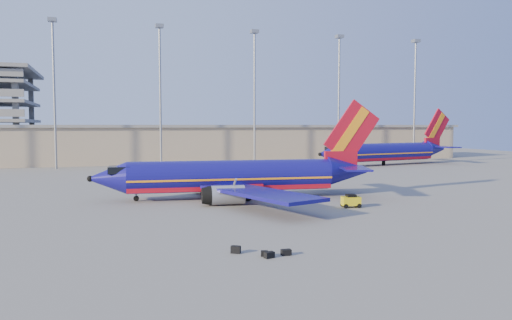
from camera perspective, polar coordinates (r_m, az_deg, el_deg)
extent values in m
plane|color=slate|center=(59.82, -0.88, -4.08)|extent=(220.00, 220.00, 0.00)
cube|color=tan|center=(117.96, -4.22, 1.85)|extent=(120.00, 15.00, 8.00)
cube|color=slate|center=(117.88, -4.23, 3.89)|extent=(122.00, 16.00, 0.60)
cylinder|color=gray|center=(103.28, -22.05, 6.81)|extent=(0.44, 0.44, 28.00)
cube|color=gray|center=(105.03, -22.26, 14.62)|extent=(1.60, 1.60, 0.70)
cylinder|color=gray|center=(103.62, -10.88, 7.02)|extent=(0.44, 0.44, 28.00)
cube|color=gray|center=(105.36, -10.98, 14.81)|extent=(1.60, 1.60, 0.70)
cylinder|color=gray|center=(107.74, -0.17, 6.97)|extent=(0.44, 0.44, 28.00)
cube|color=gray|center=(109.42, -0.17, 14.47)|extent=(1.60, 1.60, 0.70)
cylinder|color=gray|center=(115.24, 9.44, 6.73)|extent=(0.44, 0.44, 28.00)
cube|color=gray|center=(116.81, 9.52, 13.75)|extent=(1.60, 1.60, 0.70)
cylinder|color=gray|center=(125.50, 17.67, 6.36)|extent=(0.44, 0.44, 28.00)
cube|color=gray|center=(126.95, 17.81, 12.82)|extent=(1.60, 1.60, 0.70)
cylinder|color=navy|center=(57.34, -2.88, -1.81)|extent=(23.45, 5.75, 3.58)
cube|color=#AE0E1D|center=(57.44, -2.87, -2.72)|extent=(23.39, 5.08, 1.26)
cube|color=orange|center=(57.37, -2.87, -2.05)|extent=(23.46, 5.79, 0.21)
cone|color=navy|center=(56.82, -16.60, -2.03)|extent=(4.38, 3.95, 3.58)
cube|color=black|center=(56.65, -15.35, -1.09)|extent=(2.55, 2.72, 0.77)
cone|color=navy|center=(61.13, 10.31, -1.19)|extent=(5.35, 4.04, 3.58)
cube|color=#AE0E1D|center=(60.74, 9.65, 0.02)|extent=(4.10, 0.91, 2.13)
cube|color=#AE0E1D|center=(61.12, 10.87, 3.21)|extent=(7.10, 0.98, 7.72)
cube|color=orange|center=(61.04, 10.71, 3.21)|extent=(4.74, 0.85, 6.05)
cube|color=navy|center=(63.99, 8.89, -0.47)|extent=(3.59, 6.48, 0.21)
cube|color=navy|center=(57.92, 11.20, -0.96)|extent=(4.62, 6.78, 0.21)
cube|color=navy|center=(66.02, -2.79, -1.80)|extent=(11.58, 15.44, 0.34)
cube|color=navy|center=(49.40, 0.36, -3.76)|extent=(9.37, 15.75, 0.34)
cube|color=#AE0E1D|center=(57.56, -2.39, -3.09)|extent=(6.13, 4.30, 0.97)
cylinder|color=gray|center=(62.29, -4.66, -2.74)|extent=(3.66, 2.35, 2.03)
cylinder|color=gray|center=(52.41, -3.26, -4.01)|extent=(3.66, 2.35, 2.03)
cylinder|color=gray|center=(56.91, -13.54, -4.07)|extent=(0.25, 0.25, 1.06)
cylinder|color=black|center=(56.94, -13.53, -4.29)|extent=(0.64, 0.30, 0.62)
cylinder|color=black|center=(60.30, -1.88, -3.63)|extent=(0.86, 0.61, 0.81)
cylinder|color=black|center=(55.40, -0.97, -4.31)|extent=(0.86, 0.61, 0.81)
cylinder|color=navy|center=(108.16, 14.40, 0.88)|extent=(24.82, 8.30, 3.78)
cube|color=#AE0E1D|center=(108.22, 14.39, 0.37)|extent=(24.69, 7.60, 1.33)
cube|color=orange|center=(108.17, 14.40, 0.74)|extent=(24.83, 8.34, 0.23)
cone|color=navy|center=(99.00, 8.23, 0.69)|extent=(4.93, 4.52, 3.78)
cube|color=black|center=(99.74, 8.85, 1.26)|extent=(2.91, 3.07, 0.82)
cone|color=navy|center=(118.74, 19.72, 1.21)|extent=(5.93, 4.71, 3.78)
cube|color=#AE0E1D|center=(118.08, 19.47, 1.87)|extent=(4.32, 1.36, 2.25)
cube|color=#AE0E1D|center=(119.07, 19.98, 3.60)|extent=(7.44, 1.72, 8.16)
cube|color=orange|center=(118.92, 19.91, 3.60)|extent=(4.99, 1.35, 6.40)
cube|color=navy|center=(120.77, 18.38, 1.55)|extent=(5.36, 7.22, 0.23)
cube|color=navy|center=(116.10, 20.86, 1.40)|extent=(3.21, 6.61, 0.23)
cylinder|color=black|center=(108.30, 14.38, -0.34)|extent=(0.84, 0.84, 0.92)
cube|color=gold|center=(52.07, 10.80, -4.63)|extent=(1.99, 1.32, 0.89)
cube|color=black|center=(51.99, 10.80, -4.05)|extent=(1.02, 1.09, 0.31)
cylinder|color=black|center=(52.36, 9.88, -5.05)|extent=(0.48, 0.22, 0.46)
cylinder|color=black|center=(51.45, 10.23, -5.21)|extent=(0.48, 0.22, 0.46)
cylinder|color=black|center=(52.83, 11.34, -4.99)|extent=(0.48, 0.22, 0.46)
cylinder|color=black|center=(51.93, 11.71, -5.15)|extent=(0.48, 0.22, 0.46)
cube|color=black|center=(32.18, 1.53, -10.79)|extent=(0.69, 0.53, 0.40)
cube|color=black|center=(32.54, 0.97, -10.64)|extent=(0.51, 0.39, 0.38)
cube|color=black|center=(32.88, 3.46, -10.49)|extent=(0.66, 0.42, 0.38)
cube|color=black|center=(33.31, -2.33, -10.19)|extent=(0.72, 0.61, 0.49)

